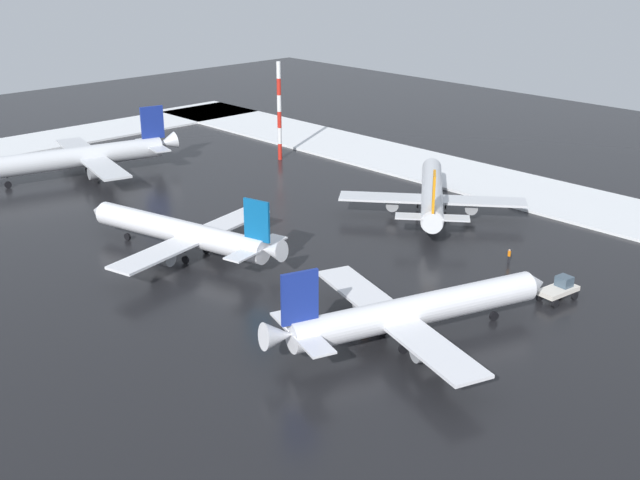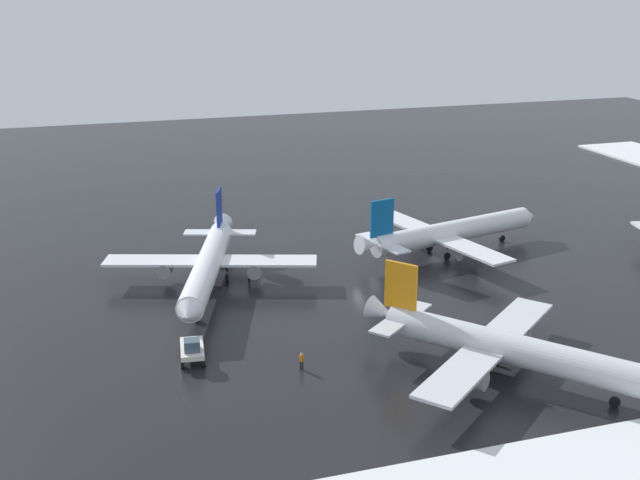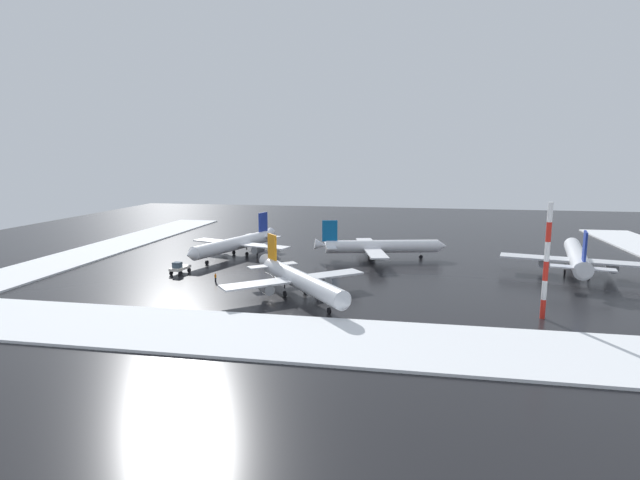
# 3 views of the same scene
# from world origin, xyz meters

# --- Properties ---
(ground_plane) EXTENTS (240.00, 240.00, 0.00)m
(ground_plane) POSITION_xyz_m (0.00, 0.00, 0.00)
(ground_plane) COLOR black
(snow_bank_far) EXTENTS (152.00, 16.00, 0.37)m
(snow_bank_far) POSITION_xyz_m (0.00, -50.00, 0.19)
(snow_bank_far) COLOR white
(snow_bank_far) RESTS_ON ground_plane
(snow_bank_left) EXTENTS (14.00, 116.00, 0.37)m
(snow_bank_left) POSITION_xyz_m (-67.00, 0.00, 0.19)
(snow_bank_left) COLOR white
(snow_bank_left) RESTS_ON ground_plane
(airplane_parked_portside) EXTENTS (25.41, 30.15, 9.18)m
(airplane_parked_portside) POSITION_xyz_m (-31.71, -1.12, 3.03)
(airplane_parked_portside) COLOR white
(airplane_parked_portside) RESTS_ON ground_plane
(airplane_far_rear) EXTENTS (22.94, 25.25, 9.03)m
(airplane_far_rear) POSITION_xyz_m (-9.53, -31.68, 2.98)
(airplane_far_rear) COLOR silver
(airplane_far_rear) RESTS_ON ground_plane
(airplane_parked_starboard) EXTENTS (29.82, 25.00, 8.95)m
(airplane_parked_starboard) POSITION_xyz_m (1.13, 1.88, 2.96)
(airplane_parked_starboard) COLOR white
(airplane_parked_starboard) RESTS_ON ground_plane
(airplane_distant_tail) EXTENTS (28.45, 33.96, 10.17)m
(airplane_distant_tail) POSITION_xyz_m (40.42, -5.14, 3.36)
(airplane_distant_tail) COLOR silver
(airplane_distant_tail) RESTS_ON ground_plane
(pushback_tug) EXTENTS (2.79, 4.84, 2.50)m
(pushback_tug) POSITION_xyz_m (-36.60, -19.54, 1.28)
(pushback_tug) COLOR silver
(pushback_tug) RESTS_ON ground_plane
(ground_crew_beside_wing) EXTENTS (0.36, 0.36, 1.71)m
(ground_crew_beside_wing) POSITION_xyz_m (-26.70, -0.34, 0.97)
(ground_crew_beside_wing) COLOR black
(ground_crew_beside_wing) RESTS_ON ground_plane
(ground_crew_near_tug) EXTENTS (0.36, 0.36, 1.71)m
(ground_crew_near_tug) POSITION_xyz_m (-27.10, -24.42, 0.97)
(ground_crew_near_tug) COLOR black
(ground_crew_near_tug) RESTS_ON ground_plane
(antenna_mast) EXTENTS (0.70, 0.70, 16.67)m
(antenna_mast) POSITION_xyz_m (26.95, -35.67, 8.34)
(antenna_mast) COLOR red
(antenna_mast) RESTS_ON ground_plane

